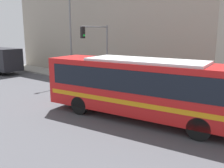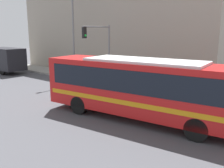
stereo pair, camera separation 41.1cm
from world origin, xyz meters
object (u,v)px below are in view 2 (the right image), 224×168
(traffic_light_pole, at_px, (100,44))
(parking_meter, at_px, (105,73))
(city_bus, at_px, (143,86))
(pedestrian_near_corner, at_px, (92,67))
(delivery_truck, at_px, (3,59))
(fire_hydrant, at_px, (147,85))
(street_lamp, at_px, (70,27))

(traffic_light_pole, distance_m, parking_meter, 2.84)
(city_bus, bearing_deg, traffic_light_pole, 50.46)
(pedestrian_near_corner, bearing_deg, parking_meter, -116.46)
(delivery_truck, relative_size, pedestrian_near_corner, 3.71)
(fire_hydrant, bearing_deg, city_bus, -149.97)
(fire_hydrant, xyz_separation_m, traffic_light_pole, (-1.00, 4.13, 3.13))
(delivery_truck, distance_m, traffic_light_pole, 13.94)
(traffic_light_pole, xyz_separation_m, pedestrian_near_corner, (2.63, 3.59, -2.54))
(city_bus, height_order, street_lamp, street_lamp)
(street_lamp, bearing_deg, delivery_truck, 106.53)
(fire_hydrant, height_order, parking_meter, parking_meter)
(fire_hydrant, distance_m, parking_meter, 4.48)
(parking_meter, distance_m, street_lamp, 6.07)
(fire_hydrant, distance_m, traffic_light_pole, 5.28)
(parking_meter, relative_size, street_lamp, 0.15)
(fire_hydrant, bearing_deg, delivery_truck, 98.86)
(city_bus, distance_m, pedestrian_near_corner, 13.42)
(pedestrian_near_corner, bearing_deg, traffic_light_pole, -126.21)
(parking_meter, bearing_deg, fire_hydrant, -90.00)
(fire_hydrant, relative_size, pedestrian_near_corner, 0.38)
(city_bus, relative_size, parking_meter, 9.40)
(street_lamp, height_order, pedestrian_near_corner, street_lamp)
(fire_hydrant, bearing_deg, parking_meter, 90.00)
(delivery_truck, bearing_deg, street_lamp, -73.47)
(delivery_truck, distance_m, street_lamp, 9.91)
(street_lamp, relative_size, pedestrian_near_corner, 4.56)
(city_bus, xyz_separation_m, fire_hydrant, (5.86, 3.39, -1.40))
(delivery_truck, height_order, traffic_light_pole, traffic_light_pole)
(traffic_light_pole, height_order, parking_meter, traffic_light_pole)
(city_bus, relative_size, delivery_truck, 1.70)
(street_lamp, bearing_deg, pedestrian_near_corner, -34.32)
(traffic_light_pole, xyz_separation_m, parking_meter, (1.00, 0.32, -2.64))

